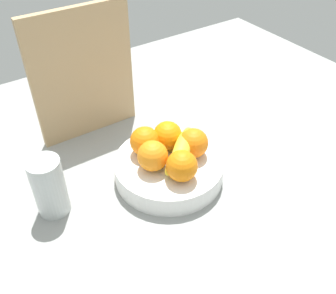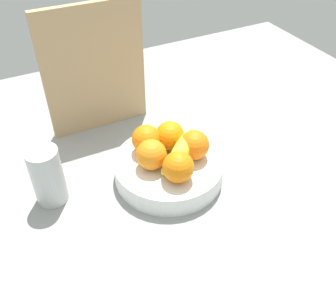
{
  "view_description": "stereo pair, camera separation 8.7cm",
  "coord_description": "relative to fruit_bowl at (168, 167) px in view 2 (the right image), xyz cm",
  "views": [
    {
      "loc": [
        -35.81,
        -57.59,
        67.59
      ],
      "look_at": [
        3.26,
        0.38,
        9.34
      ],
      "focal_mm": 40.71,
      "sensor_mm": 36.0,
      "label": 1
    },
    {
      "loc": [
        -28.27,
        -62.01,
        67.59
      ],
      "look_at": [
        3.26,
        0.38,
        9.34
      ],
      "focal_mm": 40.71,
      "sensor_mm": 36.0,
      "label": 2
    }
  ],
  "objects": [
    {
      "name": "orange_center",
      "position": [
        -0.96,
        -7.02,
        6.35
      ],
      "size": [
        7.36,
        7.36,
        7.36
      ],
      "primitive_type": "sphere",
      "color": "orange",
      "rests_on": "fruit_bowl"
    },
    {
      "name": "ground_plane",
      "position": [
        -3.26,
        -0.38,
        -4.17
      ],
      "size": [
        180.0,
        140.0,
        3.0
      ],
      "primitive_type": "cube",
      "color": "gray"
    },
    {
      "name": "thermos_tumbler",
      "position": [
        -27.98,
        5.3,
        4.66
      ],
      "size": [
        7.28,
        7.28,
        14.66
      ],
      "primitive_type": "cylinder",
      "color": "#B7BEBD",
      "rests_on": "ground_plane"
    },
    {
      "name": "banana_bunch",
      "position": [
        2.67,
        -2.49,
        5.77
      ],
      "size": [
        17.13,
        14.31,
        6.2
      ],
      "color": "yellow",
      "rests_on": "fruit_bowl"
    },
    {
      "name": "orange_front_right",
      "position": [
        -4.58,
        -0.73,
        6.35
      ],
      "size": [
        7.36,
        7.36,
        7.36
      ],
      "primitive_type": "sphere",
      "color": "orange",
      "rests_on": "fruit_bowl"
    },
    {
      "name": "orange_front_left",
      "position": [
        -3.35,
        5.33,
        6.35
      ],
      "size": [
        7.36,
        7.36,
        7.36
      ],
      "primitive_type": "sphere",
      "color": "orange",
      "rests_on": "fruit_bowl"
    },
    {
      "name": "orange_back_left",
      "position": [
        6.16,
        -1.89,
        6.35
      ],
      "size": [
        7.36,
        7.36,
        7.36
      ],
      "primitive_type": "sphere",
      "color": "orange",
      "rests_on": "fruit_bowl"
    },
    {
      "name": "cutting_board",
      "position": [
        -7.72,
        28.53,
        15.33
      ],
      "size": [
        28.02,
        2.2,
        36.0
      ],
      "primitive_type": "cube",
      "rotation": [
        0.0,
        0.0,
        -0.01
      ],
      "color": "tan",
      "rests_on": "ground_plane"
    },
    {
      "name": "fruit_bowl",
      "position": [
        0.0,
        0.0,
        0.0
      ],
      "size": [
        27.04,
        27.04,
        5.34
      ],
      "primitive_type": "cylinder",
      "color": "white",
      "rests_on": "ground_plane"
    },
    {
      "name": "orange_back_right",
      "position": [
        2.59,
        4.03,
        6.35
      ],
      "size": [
        7.36,
        7.36,
        7.36
      ],
      "primitive_type": "sphere",
      "color": "orange",
      "rests_on": "fruit_bowl"
    }
  ]
}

